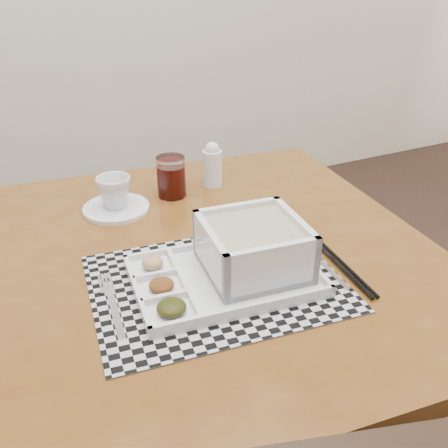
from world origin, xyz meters
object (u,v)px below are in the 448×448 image
Objects in this scene: serving_tray at (244,257)px; cup at (114,192)px; juice_glass at (171,178)px; creamer_bottle at (212,165)px; dining_table at (198,282)px.

serving_tray reaches higher than cup.
juice_glass is 0.86× the size of creamer_bottle.
creamer_bottle reaches higher than cup.
cup is (-0.10, 0.24, 0.12)m from dining_table.
juice_glass is (0.05, 0.26, 0.12)m from dining_table.
cup is 0.79× the size of juice_glass.
serving_tray is at bearing -69.43° from dining_table.
serving_tray is 3.48× the size of juice_glass.
juice_glass is 0.11m from creamer_bottle.
serving_tray is (0.04, -0.11, 0.11)m from dining_table.
cup is at bearing 111.30° from dining_table.
serving_tray is 4.42× the size of cup.
creamer_bottle is at bearing 6.14° from juice_glass.
serving_tray is 0.39m from cup.
creamer_bottle reaches higher than juice_glass.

